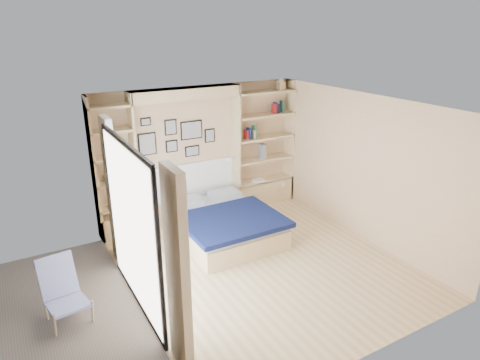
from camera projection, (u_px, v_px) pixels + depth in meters
ground at (262, 264)px, 6.70m from camera, size 4.50×4.50×0.00m
room_shell at (197, 175)px, 7.38m from camera, size 4.50×4.50×4.50m
bed at (223, 223)px, 7.47m from camera, size 1.64×2.14×1.07m
photo_gallery at (176, 137)px, 7.74m from camera, size 1.48×0.02×0.82m
reading_lamps at (190, 166)px, 7.81m from camera, size 1.92×0.12×0.15m
shelf_decor at (251, 126)px, 8.29m from camera, size 3.57×0.23×2.03m
deck at (4, 345)px, 5.02m from camera, size 3.20×4.00×0.05m
deck_chair at (63, 291)px, 5.38m from camera, size 0.56×0.84×0.79m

